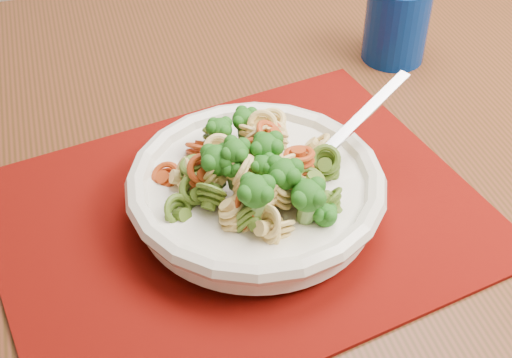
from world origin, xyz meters
TOP-DOWN VIEW (x-y plane):
  - dining_table at (-0.61, 0.39)m, footprint 1.44×1.18m
  - placemat at (-0.59, 0.28)m, footprint 0.48×0.41m
  - pasta_bowl at (-0.58, 0.27)m, footprint 0.23×0.23m
  - pasta_broccoli_heap at (-0.58, 0.27)m, footprint 0.20×0.20m
  - fork at (-0.54, 0.25)m, footprint 0.18×0.04m
  - tumbler at (-0.28, 0.39)m, footprint 0.08×0.08m

SIDE VIEW (x-z plane):
  - dining_table at x=-0.61m, z-range 0.25..0.95m
  - placemat at x=-0.59m, z-range 0.71..0.71m
  - pasta_bowl at x=-0.58m, z-range 0.72..0.76m
  - tumbler at x=-0.28m, z-range 0.71..0.80m
  - fork at x=-0.54m, z-range 0.72..0.79m
  - pasta_broccoli_heap at x=-0.58m, z-range 0.72..0.79m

